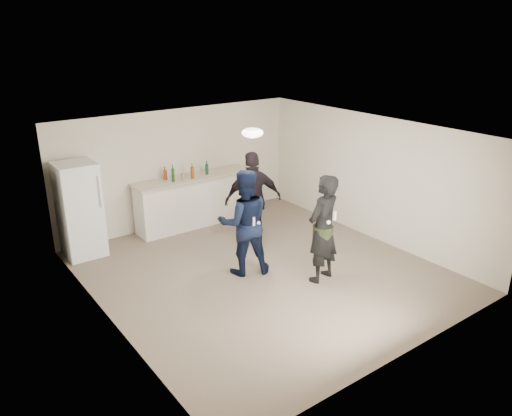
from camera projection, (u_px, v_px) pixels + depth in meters
floor at (263, 272)px, 8.88m from camera, size 6.00×6.00×0.00m
ceiling at (263, 133)px, 8.01m from camera, size 6.00×6.00×0.00m
wall_back at (179, 167)px, 10.71m from camera, size 6.00×0.00×6.00m
wall_front at (409, 273)px, 6.17m from camera, size 6.00×0.00×6.00m
wall_left at (105, 246)px, 6.92m from camera, size 0.00×6.00×6.00m
wall_right at (373, 178)px, 9.97m from camera, size 0.00×6.00×6.00m
counter at (195, 202)px, 10.81m from camera, size 2.60×0.56×1.05m
counter_top at (194, 177)px, 10.62m from camera, size 2.68×0.64×0.04m
fridge at (80, 210)px, 9.25m from camera, size 0.70×0.70×1.80m
fridge_handle at (99, 192)px, 8.99m from camera, size 0.02×0.02×0.60m
ceiling_dome at (252, 133)px, 8.25m from camera, size 0.36×0.36×0.16m
shaker at (183, 176)px, 10.34m from camera, size 0.08×0.08×0.17m
man at (244, 222)px, 8.56m from camera, size 1.12×1.02×1.88m
woman at (323, 229)px, 8.30m from camera, size 0.77×0.59×1.87m
camo_shorts at (323, 234)px, 8.33m from camera, size 0.34×0.34×0.28m
spectator at (253, 200)px, 9.65m from camera, size 1.20×0.85×1.90m
remote_man at (254, 221)px, 8.31m from camera, size 0.04×0.04×0.15m
nunchuk_man at (258, 223)px, 8.43m from camera, size 0.07×0.07×0.07m
remote_woman at (335, 216)px, 8.01m from camera, size 0.04×0.04×0.15m
nunchuk_woman at (329, 222)px, 8.01m from camera, size 0.07×0.07×0.07m
bottle_cluster at (183, 173)px, 10.43m from camera, size 0.98×0.35×0.28m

